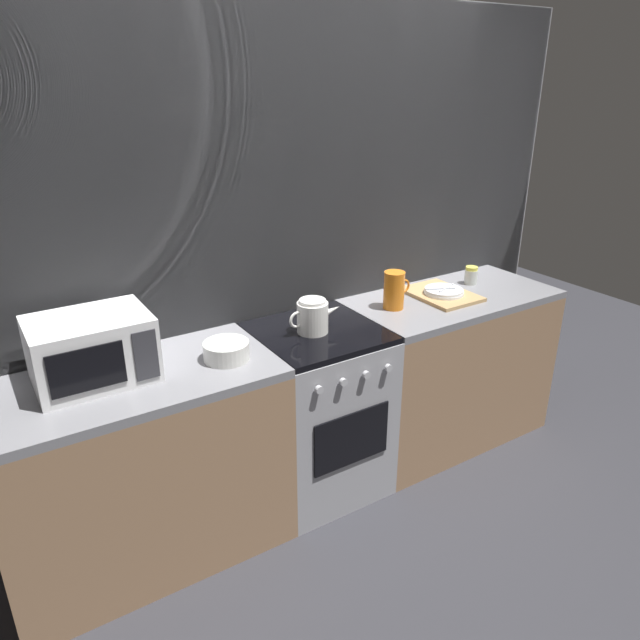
# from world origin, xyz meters

# --- Properties ---
(ground_plane) EXTENTS (8.00, 8.00, 0.00)m
(ground_plane) POSITION_xyz_m (0.00, 0.00, 0.00)
(ground_plane) COLOR #2D2D33
(back_wall) EXTENTS (3.60, 0.05, 2.40)m
(back_wall) POSITION_xyz_m (0.00, 0.32, 1.20)
(back_wall) COLOR gray
(back_wall) RESTS_ON ground_plane
(counter_left) EXTENTS (1.20, 0.60, 0.90)m
(counter_left) POSITION_xyz_m (-0.90, 0.00, 0.45)
(counter_left) COLOR #997251
(counter_left) RESTS_ON ground_plane
(stove_unit) EXTENTS (0.60, 0.63, 0.90)m
(stove_unit) POSITION_xyz_m (-0.00, -0.00, 0.45)
(stove_unit) COLOR #9E9EA3
(stove_unit) RESTS_ON ground_plane
(counter_right) EXTENTS (1.20, 0.60, 0.90)m
(counter_right) POSITION_xyz_m (0.90, 0.00, 0.45)
(counter_right) COLOR #997251
(counter_right) RESTS_ON ground_plane
(microwave) EXTENTS (0.46, 0.35, 0.27)m
(microwave) POSITION_xyz_m (-1.02, 0.06, 1.04)
(microwave) COLOR white
(microwave) RESTS_ON counter_left
(kettle) EXTENTS (0.28, 0.15, 0.17)m
(kettle) POSITION_xyz_m (-0.03, -0.01, 0.98)
(kettle) COLOR white
(kettle) RESTS_ON stove_unit
(mixing_bowl) EXTENTS (0.20, 0.20, 0.08)m
(mixing_bowl) POSITION_xyz_m (-0.50, -0.05, 0.94)
(mixing_bowl) COLOR silver
(mixing_bowl) RESTS_ON counter_left
(pitcher) EXTENTS (0.16, 0.11, 0.20)m
(pitcher) POSITION_xyz_m (0.50, 0.03, 1.00)
(pitcher) COLOR orange
(pitcher) RESTS_ON counter_right
(dish_pile) EXTENTS (0.30, 0.40, 0.06)m
(dish_pile) POSITION_xyz_m (0.84, 0.02, 0.92)
(dish_pile) COLOR tan
(dish_pile) RESTS_ON counter_right
(spice_jar) EXTENTS (0.08, 0.08, 0.10)m
(spice_jar) POSITION_xyz_m (1.13, 0.09, 0.95)
(spice_jar) COLOR silver
(spice_jar) RESTS_ON counter_right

